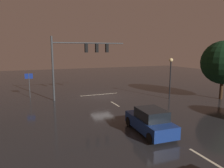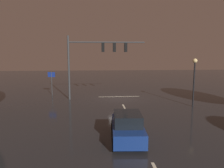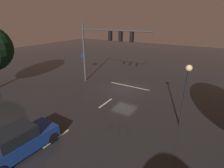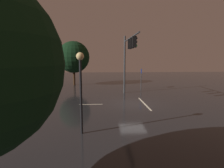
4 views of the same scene
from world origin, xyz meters
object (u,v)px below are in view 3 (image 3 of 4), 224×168
at_px(traffic_signal_assembly, 105,42).
at_px(car_approaching, 19,141).
at_px(street_lamp_left_kerb, 186,84).
at_px(route_sign, 84,59).

bearing_deg(traffic_signal_assembly, car_approaching, 98.77).
bearing_deg(car_approaching, traffic_signal_assembly, -81.23).
bearing_deg(car_approaching, street_lamp_left_kerb, -134.25).
relative_size(street_lamp_left_kerb, route_sign, 1.61).
bearing_deg(street_lamp_left_kerb, traffic_signal_assembly, -23.89).
distance_m(traffic_signal_assembly, route_sign, 6.81).
distance_m(car_approaching, route_sign, 16.43).
bearing_deg(route_sign, traffic_signal_assembly, 153.92).
xyz_separation_m(traffic_signal_assembly, car_approaching, (-1.84, 11.94, -4.27)).
xyz_separation_m(street_lamp_left_kerb, route_sign, (14.92, -6.86, -1.22)).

